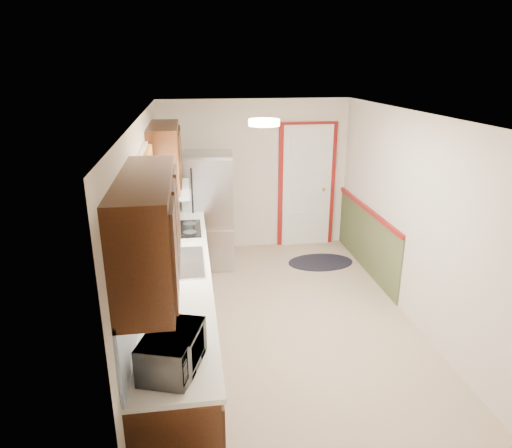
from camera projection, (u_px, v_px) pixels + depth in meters
name	position (u px, v px, depth m)	size (l,w,h in m)	color
room_shell	(288.00, 228.00, 4.98)	(3.20, 5.20, 2.52)	tan
kitchen_run	(175.00, 279.00, 4.67)	(0.63, 4.00, 2.20)	#34190B
back_wall_trim	(319.00, 197.00, 7.29)	(1.12, 2.30, 2.08)	maroon
ceiling_fixture	(264.00, 122.00, 4.37)	(0.30, 0.30, 0.06)	#FFD88C
microwave	(172.00, 347.00, 3.03)	(0.50, 0.28, 0.34)	white
refrigerator	(209.00, 210.00, 6.72)	(0.76, 0.74, 1.70)	#B7B7BC
rug	(321.00, 262.00, 7.03)	(1.00, 0.65, 0.01)	black
cooktop	(180.00, 229.00, 5.67)	(0.52, 0.63, 0.02)	black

